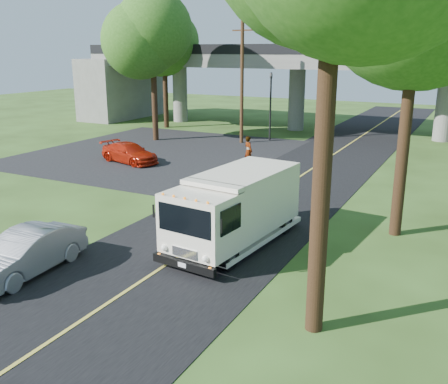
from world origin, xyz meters
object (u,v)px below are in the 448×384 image
Objects in this scene: tree_left_far at (165,43)px; traffic_signal at (271,99)px; utility_pole at (242,81)px; pedestrian at (248,151)px; tree_left_lot at (153,35)px; silver_sedan at (26,253)px; red_sedan at (129,153)px; step_van at (236,207)px.

traffic_signal is at bearing -9.65° from tree_left_far.
pedestrian is at bearing -61.37° from utility_pole.
traffic_signal is 0.50× the size of tree_left_lot.
utility_pole is at bearing 18.97° from tree_left_lot.
silver_sedan is (10.21, -21.84, -7.21)m from tree_left_lot.
silver_sedan is 17.27m from pedestrian.
silver_sedan is (13.21, -27.84, -6.76)m from tree_left_far.
utility_pole is 2.14× the size of silver_sedan.
pedestrian is at bearing 87.37° from silver_sedan.
red_sedan is (6.02, -13.32, -6.84)m from tree_left_far.
traffic_signal is 2.86m from utility_pole.
pedestrian is (2.18, -8.73, -2.30)m from traffic_signal.
tree_left_far is 17.97m from pedestrian.
red_sedan is at bearing -109.07° from utility_pole.
tree_left_far is 31.54m from silver_sedan.
tree_left_far is at bearing 116.57° from tree_left_lot.
red_sedan is at bearing 112.93° from silver_sedan.
step_van is at bearing -47.94° from tree_left_lot.
traffic_signal is 10.01m from tree_left_lot.
tree_left_far is 29.54m from step_van.
traffic_signal is 2.89× the size of pedestrian.
silver_sedan is at bearing 123.71° from pedestrian.
utility_pole is 0.86× the size of tree_left_lot.
tree_left_lot reaches higher than step_van.
tree_left_lot is 25.16m from silver_sedan.
pedestrian is at bearing -39.17° from tree_left_far.
tree_left_lot is at bearing 111.63° from silver_sedan.
step_van is 1.54× the size of red_sedan.
tree_left_lot is at bearing -63.43° from tree_left_far.
utility_pole is 20.95m from step_van.
pedestrian is (-0.24, 17.27, 0.21)m from silver_sedan.
utility_pole reaches higher than traffic_signal.
silver_sedan is at bearing -64.94° from tree_left_lot.
tree_left_lot is at bearing 36.11° from red_sedan.
tree_left_lot is (-6.29, -2.16, 3.31)m from utility_pole.
utility_pole is (-1.50, -2.00, 1.40)m from traffic_signal.
step_van is 15.20m from red_sedan.
traffic_signal reaches higher than step_van.
step_van is at bearing -65.13° from utility_pole.
traffic_signal is 22.08m from step_van.
tree_left_lot is 1.06× the size of tree_left_far.
traffic_signal is 0.58× the size of utility_pole.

